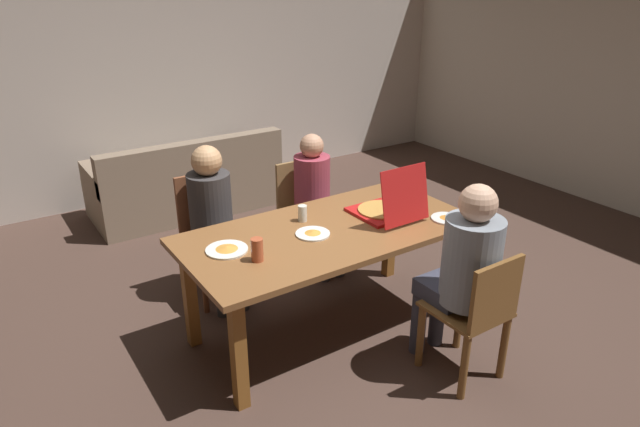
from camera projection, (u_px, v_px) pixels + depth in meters
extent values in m
plane|color=#49342B|center=(328.00, 328.00, 4.00)|extent=(20.00, 20.00, 0.00)
cube|color=beige|center=(154.00, 74.00, 6.00)|extent=(7.68, 0.12, 2.64)
cube|color=beige|center=(566.00, 71.00, 6.18)|extent=(0.12, 5.62, 2.64)
cube|color=brown|center=(328.00, 232.00, 3.70)|extent=(1.94, 0.96, 0.04)
cube|color=brown|center=(239.00, 354.00, 3.14)|extent=(0.08, 0.08, 0.74)
cube|color=brown|center=(455.00, 271.00, 4.01)|extent=(0.08, 0.08, 0.74)
cube|color=brown|center=(190.00, 296.00, 3.69)|extent=(0.08, 0.08, 0.74)
cube|color=brown|center=(390.00, 234.00, 4.56)|extent=(0.08, 0.08, 0.74)
cylinder|color=olive|center=(344.00, 243.00, 4.74)|extent=(0.05, 0.05, 0.45)
cylinder|color=olive|center=(306.00, 255.00, 4.55)|extent=(0.05, 0.05, 0.45)
cylinder|color=olive|center=(318.00, 227.00, 5.04)|extent=(0.05, 0.05, 0.45)
cylinder|color=olive|center=(282.00, 237.00, 4.85)|extent=(0.05, 0.05, 0.45)
cube|color=olive|center=(312.00, 215.00, 4.70)|extent=(0.45, 0.46, 0.02)
cube|color=olive|center=(298.00, 184.00, 4.78)|extent=(0.42, 0.03, 0.41)
cylinder|color=#383B47|center=(339.00, 250.00, 4.61)|extent=(0.10, 0.10, 0.47)
cylinder|color=#383B47|center=(324.00, 254.00, 4.53)|extent=(0.10, 0.10, 0.47)
cube|color=#383B47|center=(322.00, 214.00, 4.56)|extent=(0.27, 0.30, 0.11)
cylinder|color=#9F394A|center=(312.00, 183.00, 4.59)|extent=(0.30, 0.30, 0.45)
sphere|color=tan|center=(312.00, 146.00, 4.46)|extent=(0.19, 0.19, 0.19)
cylinder|color=brown|center=(421.00, 336.00, 3.54)|extent=(0.05, 0.05, 0.45)
cylinder|color=brown|center=(459.00, 318.00, 3.71)|extent=(0.05, 0.05, 0.45)
cylinder|color=brown|center=(464.00, 367.00, 3.26)|extent=(0.05, 0.05, 0.45)
cylinder|color=brown|center=(504.00, 347.00, 3.43)|extent=(0.05, 0.05, 0.45)
cube|color=brown|center=(465.00, 309.00, 3.39)|extent=(0.41, 0.43, 0.02)
cube|color=brown|center=(496.00, 294.00, 3.16)|extent=(0.39, 0.03, 0.40)
cylinder|color=#3B3D4D|center=(419.00, 321.00, 3.67)|extent=(0.10, 0.10, 0.47)
cylinder|color=#3B3D4D|center=(437.00, 313.00, 3.75)|extent=(0.10, 0.10, 0.47)
cube|color=#3B3D4D|center=(447.00, 289.00, 3.49)|extent=(0.31, 0.31, 0.11)
cylinder|color=gray|center=(471.00, 261.00, 3.26)|extent=(0.34, 0.34, 0.53)
sphere|color=#DFAC8C|center=(478.00, 203.00, 3.12)|extent=(0.22, 0.22, 0.22)
cylinder|color=brown|center=(246.00, 273.00, 4.27)|extent=(0.04, 0.04, 0.45)
cylinder|color=brown|center=(205.00, 286.00, 4.10)|extent=(0.04, 0.04, 0.45)
cylinder|color=brown|center=(226.00, 255.00, 4.55)|extent=(0.04, 0.04, 0.45)
cylinder|color=brown|center=(186.00, 266.00, 4.38)|extent=(0.04, 0.04, 0.45)
cube|color=brown|center=(213.00, 242.00, 4.23)|extent=(0.39, 0.42, 0.02)
cube|color=brown|center=(200.00, 203.00, 4.28)|extent=(0.37, 0.03, 0.48)
cylinder|color=#36383F|center=(241.00, 281.00, 4.14)|extent=(0.10, 0.10, 0.47)
cylinder|color=#36383F|center=(222.00, 287.00, 4.06)|extent=(0.10, 0.10, 0.47)
cube|color=#36383F|center=(221.00, 242.00, 4.09)|extent=(0.28, 0.30, 0.11)
cylinder|color=#363333|center=(210.00, 205.00, 4.11)|extent=(0.31, 0.31, 0.48)
sphere|color=tan|center=(207.00, 161.00, 3.98)|extent=(0.22, 0.22, 0.22)
cube|color=red|center=(382.00, 212.00, 3.92)|extent=(0.38, 0.38, 0.02)
cylinder|color=#C08B3E|center=(382.00, 210.00, 3.92)|extent=(0.34, 0.34, 0.01)
cube|color=red|center=(405.00, 196.00, 3.67)|extent=(0.38, 0.08, 0.38)
cylinder|color=white|center=(227.00, 250.00, 3.40)|extent=(0.26, 0.26, 0.01)
cone|color=gold|center=(227.00, 248.00, 3.40)|extent=(0.14, 0.14, 0.02)
cylinder|color=white|center=(313.00, 234.00, 3.61)|extent=(0.22, 0.22, 0.01)
cone|color=gold|center=(313.00, 232.00, 3.60)|extent=(0.11, 0.11, 0.02)
cylinder|color=white|center=(447.00, 219.00, 3.83)|extent=(0.21, 0.21, 0.01)
cone|color=orange|center=(447.00, 217.00, 3.83)|extent=(0.10, 0.10, 0.02)
cylinder|color=silver|center=(302.00, 213.00, 3.79)|extent=(0.06, 0.06, 0.11)
cylinder|color=#B85331|center=(257.00, 250.00, 3.26)|extent=(0.07, 0.07, 0.14)
cube|color=#86725D|center=(186.00, 191.00, 5.92)|extent=(1.87, 0.85, 0.41)
cube|color=#86725D|center=(195.00, 162.00, 5.49)|extent=(1.87, 0.16, 0.41)
cube|color=#86725D|center=(99.00, 179.00, 5.38)|extent=(0.20, 0.81, 0.18)
cube|color=#86725D|center=(255.00, 151.00, 6.23)|extent=(0.20, 0.81, 0.18)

